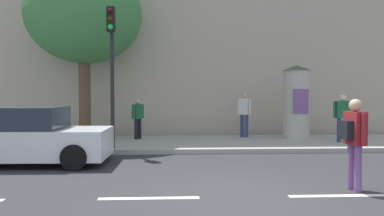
# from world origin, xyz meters

# --- Properties ---
(ground_plane) EXTENTS (80.00, 80.00, 0.00)m
(ground_plane) POSITION_xyz_m (0.00, 0.00, 0.00)
(ground_plane) COLOR #2B2B2D
(sidewalk_curb) EXTENTS (36.00, 4.00, 0.15)m
(sidewalk_curb) POSITION_xyz_m (0.00, 7.00, 0.07)
(sidewalk_curb) COLOR #9E9B93
(sidewalk_curb) RESTS_ON ground_plane
(lane_markings) EXTENTS (25.80, 0.16, 0.01)m
(lane_markings) POSITION_xyz_m (-0.00, 0.00, 0.00)
(lane_markings) COLOR silver
(lane_markings) RESTS_ON ground_plane
(building_backdrop) EXTENTS (36.00, 5.00, 11.82)m
(building_backdrop) POSITION_xyz_m (0.00, 12.00, 5.91)
(building_backdrop) COLOR #B7A893
(building_backdrop) RESTS_ON ground_plane
(traffic_light) EXTENTS (0.24, 0.45, 4.32)m
(traffic_light) POSITION_xyz_m (-3.15, 5.24, 3.06)
(traffic_light) COLOR black
(traffic_light) RESTS_ON sidewalk_curb
(poster_column) EXTENTS (1.06, 1.06, 2.76)m
(poster_column) POSITION_xyz_m (3.37, 7.64, 1.55)
(poster_column) COLOR #B2ADA3
(poster_column) RESTS_ON sidewalk_curb
(street_tree) EXTENTS (4.29, 4.29, 6.47)m
(street_tree) POSITION_xyz_m (-4.58, 8.06, 4.77)
(street_tree) COLOR brown
(street_tree) RESTS_ON sidewalk_curb
(pedestrian_tallest) EXTENTS (0.43, 0.61, 1.76)m
(pedestrian_tallest) POSITION_xyz_m (2.17, 0.36, 1.06)
(pedestrian_tallest) COLOR #724C84
(pedestrian_tallest) RESTS_ON ground_plane
(pedestrian_near_pole) EXTENTS (0.48, 0.42, 1.74)m
(pedestrian_near_pole) POSITION_xyz_m (1.49, 8.21, 1.17)
(pedestrian_near_pole) COLOR navy
(pedestrian_near_pole) RESTS_ON sidewalk_curb
(pedestrian_with_backpack) EXTENTS (0.67, 0.25, 1.66)m
(pedestrian_with_backpack) POSITION_xyz_m (4.66, 6.54, 1.14)
(pedestrian_with_backpack) COLOR navy
(pedestrian_with_backpack) RESTS_ON sidewalk_curb
(pedestrian_with_bag) EXTENTS (0.43, 0.59, 1.50)m
(pedestrian_with_bag) POSITION_xyz_m (-2.58, 7.82, 1.03)
(pedestrian_with_bag) COLOR black
(pedestrian_with_bag) RESTS_ON sidewalk_curb
(parked_car_red) EXTENTS (4.44, 2.03, 1.51)m
(parked_car_red) POSITION_xyz_m (-5.25, 3.52, 0.73)
(parked_car_red) COLOR silver
(parked_car_red) RESTS_ON ground_plane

